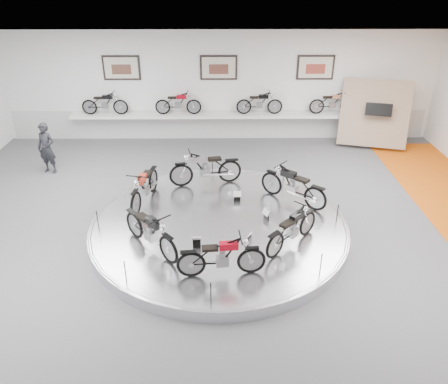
{
  "coord_description": "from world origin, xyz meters",
  "views": [
    {
      "loc": [
        0.04,
        -9.02,
        6.1
      ],
      "look_at": [
        0.13,
        0.6,
        0.99
      ],
      "focal_mm": 35.0,
      "sensor_mm": 36.0,
      "label": 1
    }
  ],
  "objects_px": {
    "bike_d": "(150,231)",
    "bike_f": "(292,228)",
    "display_platform": "(219,227)",
    "shelf": "(219,115)",
    "bike_e": "(221,256)",
    "bike_b": "(206,168)",
    "bike_a": "(293,185)",
    "visitor": "(47,148)",
    "bike_c": "(144,186)"
  },
  "relations": [
    {
      "from": "bike_a",
      "to": "bike_d",
      "type": "height_order",
      "value": "bike_a"
    },
    {
      "from": "bike_d",
      "to": "bike_e",
      "type": "bearing_deg",
      "value": 17.59
    },
    {
      "from": "display_platform",
      "to": "bike_c",
      "type": "bearing_deg",
      "value": 152.8
    },
    {
      "from": "bike_b",
      "to": "bike_d",
      "type": "bearing_deg",
      "value": 59.8
    },
    {
      "from": "bike_d",
      "to": "visitor",
      "type": "height_order",
      "value": "visitor"
    },
    {
      "from": "bike_e",
      "to": "bike_f",
      "type": "xyz_separation_m",
      "value": [
        1.6,
        1.05,
        0.0
      ]
    },
    {
      "from": "bike_a",
      "to": "bike_b",
      "type": "height_order",
      "value": "bike_b"
    },
    {
      "from": "bike_d",
      "to": "bike_e",
      "type": "relative_size",
      "value": 1.07
    },
    {
      "from": "bike_d",
      "to": "bike_a",
      "type": "bearing_deg",
      "value": 79.83
    },
    {
      "from": "shelf",
      "to": "bike_a",
      "type": "bearing_deg",
      "value": -69.71
    },
    {
      "from": "bike_a",
      "to": "bike_d",
      "type": "distance_m",
      "value": 4.13
    },
    {
      "from": "shelf",
      "to": "bike_a",
      "type": "height_order",
      "value": "bike_a"
    },
    {
      "from": "bike_b",
      "to": "visitor",
      "type": "relative_size",
      "value": 1.09
    },
    {
      "from": "bike_a",
      "to": "shelf",
      "type": "bearing_deg",
      "value": -29.19
    },
    {
      "from": "display_platform",
      "to": "shelf",
      "type": "relative_size",
      "value": 0.58
    },
    {
      "from": "bike_d",
      "to": "bike_f",
      "type": "xyz_separation_m",
      "value": [
        3.18,
        0.12,
        -0.03
      ]
    },
    {
      "from": "display_platform",
      "to": "bike_d",
      "type": "xyz_separation_m",
      "value": [
        -1.52,
        -1.14,
        0.65
      ]
    },
    {
      "from": "bike_b",
      "to": "display_platform",
      "type": "bearing_deg",
      "value": 89.3
    },
    {
      "from": "bike_b",
      "to": "bike_e",
      "type": "xyz_separation_m",
      "value": [
        0.44,
        -4.19,
        -0.07
      ]
    },
    {
      "from": "display_platform",
      "to": "bike_e",
      "type": "relative_size",
      "value": 4.08
    },
    {
      "from": "bike_b",
      "to": "bike_c",
      "type": "distance_m",
      "value": 1.94
    },
    {
      "from": "display_platform",
      "to": "bike_a",
      "type": "distance_m",
      "value": 2.33
    },
    {
      "from": "bike_d",
      "to": "bike_c",
      "type": "bearing_deg",
      "value": 150.09
    },
    {
      "from": "bike_f",
      "to": "shelf",
      "type": "bearing_deg",
      "value": 56.65
    },
    {
      "from": "bike_e",
      "to": "bike_d",
      "type": "bearing_deg",
      "value": 144.28
    },
    {
      "from": "display_platform",
      "to": "bike_a",
      "type": "height_order",
      "value": "bike_a"
    },
    {
      "from": "bike_b",
      "to": "bike_d",
      "type": "xyz_separation_m",
      "value": [
        -1.14,
        -3.26,
        -0.03
      ]
    },
    {
      "from": "display_platform",
      "to": "bike_f",
      "type": "relative_size",
      "value": 4.07
    },
    {
      "from": "bike_c",
      "to": "bike_f",
      "type": "distance_m",
      "value": 4.18
    },
    {
      "from": "bike_a",
      "to": "bike_c",
      "type": "distance_m",
      "value": 3.97
    },
    {
      "from": "bike_d",
      "to": "shelf",
      "type": "bearing_deg",
      "value": 126.69
    },
    {
      "from": "bike_a",
      "to": "bike_b",
      "type": "bearing_deg",
      "value": 15.8
    },
    {
      "from": "display_platform",
      "to": "bike_b",
      "type": "relative_size",
      "value": 3.57
    },
    {
      "from": "visitor",
      "to": "shelf",
      "type": "bearing_deg",
      "value": 42.18
    },
    {
      "from": "bike_c",
      "to": "visitor",
      "type": "xyz_separation_m",
      "value": [
        -3.5,
        2.63,
        0.02
      ]
    },
    {
      "from": "display_platform",
      "to": "bike_e",
      "type": "xyz_separation_m",
      "value": [
        0.06,
        -2.07,
        0.61
      ]
    },
    {
      "from": "bike_b",
      "to": "bike_a",
      "type": "bearing_deg",
      "value": 144.37
    },
    {
      "from": "bike_f",
      "to": "bike_b",
      "type": "bearing_deg",
      "value": 77.05
    },
    {
      "from": "bike_e",
      "to": "visitor",
      "type": "xyz_separation_m",
      "value": [
        -5.54,
        5.72,
        0.06
      ]
    },
    {
      "from": "bike_a",
      "to": "bike_e",
      "type": "relative_size",
      "value": 1.1
    },
    {
      "from": "shelf",
      "to": "bike_d",
      "type": "xyz_separation_m",
      "value": [
        -1.52,
        -7.54,
        -0.2
      ]
    },
    {
      "from": "display_platform",
      "to": "bike_f",
      "type": "bearing_deg",
      "value": -31.73
    },
    {
      "from": "bike_b",
      "to": "bike_e",
      "type": "distance_m",
      "value": 4.21
    },
    {
      "from": "shelf",
      "to": "bike_d",
      "type": "bearing_deg",
      "value": -101.41
    },
    {
      "from": "bike_c",
      "to": "bike_d",
      "type": "bearing_deg",
      "value": 22.98
    },
    {
      "from": "bike_e",
      "to": "visitor",
      "type": "bearing_deg",
      "value": 128.89
    },
    {
      "from": "bike_a",
      "to": "bike_b",
      "type": "xyz_separation_m",
      "value": [
        -2.37,
        1.09,
        0.02
      ]
    },
    {
      "from": "bike_e",
      "to": "bike_a",
      "type": "bearing_deg",
      "value": 52.89
    },
    {
      "from": "bike_a",
      "to": "bike_f",
      "type": "bearing_deg",
      "value": 121.53
    },
    {
      "from": "bike_f",
      "to": "bike_e",
      "type": "bearing_deg",
      "value": 167.16
    }
  ]
}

